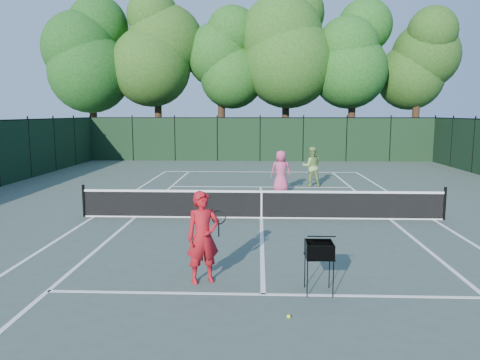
{
  "coord_description": "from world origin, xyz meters",
  "views": [
    {
      "loc": [
        -0.1,
        -14.78,
        3.39
      ],
      "look_at": [
        -0.73,
        1.0,
        1.1
      ],
      "focal_mm": 35.0,
      "sensor_mm": 36.0,
      "label": 1
    }
  ],
  "objects_px": {
    "player_pink": "(281,171)",
    "ball_hopper": "(319,250)",
    "loose_ball_near_cart": "(289,317)",
    "loose_ball_midcourt": "(209,224)",
    "coach": "(203,237)",
    "player_green": "(312,167)"
  },
  "relations": [
    {
      "from": "coach",
      "to": "loose_ball_midcourt",
      "type": "distance_m",
      "value": 4.93
    },
    {
      "from": "coach",
      "to": "player_green",
      "type": "height_order",
      "value": "coach"
    },
    {
      "from": "player_pink",
      "to": "loose_ball_near_cart",
      "type": "bearing_deg",
      "value": 89.83
    },
    {
      "from": "loose_ball_near_cart",
      "to": "player_green",
      "type": "bearing_deg",
      "value": 82.23
    },
    {
      "from": "player_pink",
      "to": "ball_hopper",
      "type": "height_order",
      "value": "player_pink"
    },
    {
      "from": "coach",
      "to": "player_pink",
      "type": "bearing_deg",
      "value": 55.69
    },
    {
      "from": "player_green",
      "to": "coach",
      "type": "bearing_deg",
      "value": 70.92
    },
    {
      "from": "coach",
      "to": "player_pink",
      "type": "distance_m",
      "value": 11.06
    },
    {
      "from": "coach",
      "to": "ball_hopper",
      "type": "distance_m",
      "value": 2.3
    },
    {
      "from": "loose_ball_midcourt",
      "to": "player_pink",
      "type": "bearing_deg",
      "value": 67.82
    },
    {
      "from": "player_pink",
      "to": "player_green",
      "type": "bearing_deg",
      "value": -130.2
    },
    {
      "from": "ball_hopper",
      "to": "loose_ball_near_cart",
      "type": "height_order",
      "value": "ball_hopper"
    },
    {
      "from": "loose_ball_near_cart",
      "to": "ball_hopper",
      "type": "bearing_deg",
      "value": 61.5
    },
    {
      "from": "loose_ball_near_cart",
      "to": "loose_ball_midcourt",
      "type": "relative_size",
      "value": 1.0
    },
    {
      "from": "player_pink",
      "to": "player_green",
      "type": "height_order",
      "value": "player_green"
    },
    {
      "from": "ball_hopper",
      "to": "loose_ball_midcourt",
      "type": "xyz_separation_m",
      "value": [
        -2.65,
        5.3,
        -0.79
      ]
    },
    {
      "from": "coach",
      "to": "ball_hopper",
      "type": "height_order",
      "value": "coach"
    },
    {
      "from": "loose_ball_midcourt",
      "to": "loose_ball_near_cart",
      "type": "bearing_deg",
      "value": -72.65
    },
    {
      "from": "player_pink",
      "to": "loose_ball_midcourt",
      "type": "relative_size",
      "value": 26.32
    },
    {
      "from": "ball_hopper",
      "to": "loose_ball_midcourt",
      "type": "distance_m",
      "value": 5.98
    },
    {
      "from": "loose_ball_midcourt",
      "to": "player_green",
      "type": "bearing_deg",
      "value": 62.81
    },
    {
      "from": "ball_hopper",
      "to": "loose_ball_near_cart",
      "type": "xyz_separation_m",
      "value": [
        -0.63,
        -1.17,
        -0.79
      ]
    }
  ]
}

